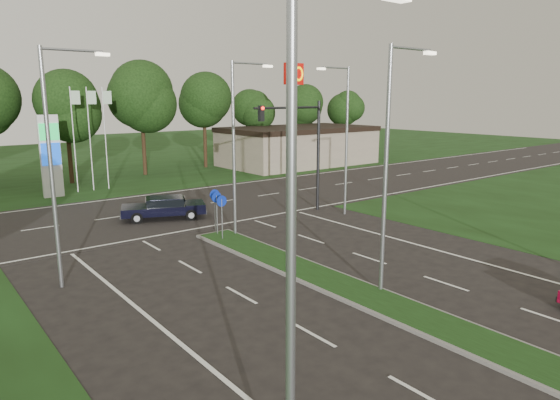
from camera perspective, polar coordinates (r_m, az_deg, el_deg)
ground at (r=15.95m, az=26.64°, el=-16.52°), size 160.00×160.00×0.00m
verge_far at (r=62.41m, az=-25.75°, el=3.86°), size 160.00×50.00×0.02m
cross_road at (r=33.15m, az=-13.86°, el=-1.25°), size 160.00×12.00×0.02m
median_kerb at (r=17.73m, az=14.70°, el=-12.52°), size 2.00×26.00×0.12m
commercial_building at (r=54.66m, az=2.09°, el=6.17°), size 16.00×9.00×4.00m
streetlight_median_near at (r=18.37m, az=12.45°, el=4.73°), size 2.53×0.22×9.00m
streetlight_median_far at (r=25.87m, az=-4.95°, el=6.89°), size 2.53×0.22×9.00m
streetlight_left_near at (r=7.66m, az=2.42°, el=-4.46°), size 2.53×0.22×9.00m
streetlight_left_far at (r=20.28m, az=-24.26°, el=4.61°), size 2.53×0.22×9.00m
streetlight_right_far at (r=30.82m, az=7.38°, el=7.59°), size 2.53×0.22×9.00m
traffic_signal at (r=31.21m, az=2.63°, el=6.94°), size 5.10×0.42×7.00m
median_signs at (r=26.17m, az=-7.14°, el=-0.56°), size 1.16×1.76×2.38m
gas_pylon at (r=39.95m, az=-24.49°, el=4.84°), size 5.80×1.26×8.00m
mcdonalds_sign at (r=48.77m, az=1.59°, el=12.56°), size 2.20×0.47×10.40m
treeline_far at (r=47.40m, az=-22.28°, el=10.34°), size 6.00×6.00×9.90m
navy_sedan at (r=30.85m, az=-13.13°, el=-0.80°), size 5.26×3.73×1.34m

